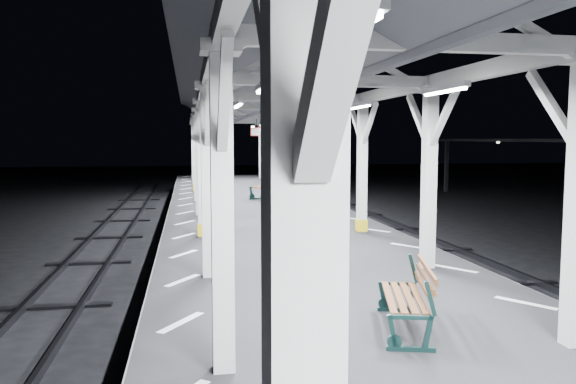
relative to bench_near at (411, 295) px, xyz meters
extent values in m
plane|color=black|center=(-0.37, 5.17, -1.44)|extent=(120.00, 120.00, 0.00)
cube|color=black|center=(-0.37, 5.17, -0.94)|extent=(6.00, 50.00, 1.00)
cube|color=silver|center=(-2.82, 5.17, -0.43)|extent=(1.00, 48.00, 0.01)
cube|color=silver|center=(2.08, 5.17, -0.43)|extent=(1.00, 48.00, 0.01)
cube|color=#2D2D33|center=(-5.92, 5.17, -1.36)|extent=(0.08, 60.00, 0.16)
cube|color=#2D2D33|center=(-4.82, 5.17, -1.36)|extent=(0.08, 60.00, 0.16)
cube|color=black|center=(-5.37, 5.17, -1.41)|extent=(2.20, 0.22, 0.06)
cube|color=#2D2D33|center=(4.08, 5.17, -1.36)|extent=(0.08, 60.00, 0.16)
cube|color=#2D2D33|center=(5.18, 5.17, -1.36)|extent=(0.08, 60.00, 0.16)
cube|color=black|center=(4.63, 5.17, -1.41)|extent=(2.20, 0.22, 0.06)
cube|color=silver|center=(-2.37, -4.28, 2.31)|extent=(0.10, 0.99, 0.99)
cube|color=silver|center=(-2.37, -0.83, 1.16)|extent=(0.22, 0.22, 3.20)
cube|color=silver|center=(-2.37, -0.83, 2.82)|extent=(0.40, 0.40, 0.12)
cube|color=silver|center=(-2.37, -0.28, 2.31)|extent=(0.10, 0.99, 0.99)
cube|color=silver|center=(-2.37, -1.38, 2.31)|extent=(0.10, 0.99, 0.99)
cube|color=silver|center=(-2.37, 3.17, 1.16)|extent=(0.22, 0.22, 3.20)
cube|color=silver|center=(-2.37, 3.17, 2.82)|extent=(0.40, 0.40, 0.12)
cube|color=silver|center=(-2.37, 3.72, 2.31)|extent=(0.10, 0.99, 0.99)
cube|color=silver|center=(-2.37, 2.62, 2.31)|extent=(0.10, 0.99, 0.99)
cube|color=silver|center=(-2.37, 7.17, 1.16)|extent=(0.22, 0.22, 3.20)
cube|color=silver|center=(-2.37, 7.17, 2.82)|extent=(0.40, 0.40, 0.12)
cube|color=gold|center=(-2.37, 7.17, -0.26)|extent=(0.26, 0.26, 0.30)
cube|color=silver|center=(-2.37, 7.72, 2.31)|extent=(0.10, 0.99, 0.99)
cube|color=silver|center=(-2.37, 6.62, 2.31)|extent=(0.10, 0.99, 0.99)
cube|color=silver|center=(-2.37, 11.17, 1.16)|extent=(0.22, 0.22, 3.20)
cube|color=silver|center=(-2.37, 11.17, 2.82)|extent=(0.40, 0.40, 0.12)
cube|color=silver|center=(-2.37, 11.72, 2.31)|extent=(0.10, 0.99, 0.99)
cube|color=silver|center=(-2.37, 10.62, 2.31)|extent=(0.10, 0.99, 0.99)
cube|color=silver|center=(-2.37, 15.17, 1.16)|extent=(0.22, 0.22, 3.20)
cube|color=silver|center=(-2.37, 15.17, 2.82)|extent=(0.40, 0.40, 0.12)
cube|color=silver|center=(-2.37, 15.72, 2.31)|extent=(0.10, 0.99, 0.99)
cube|color=silver|center=(-2.37, 14.62, 2.31)|extent=(0.10, 0.99, 0.99)
cube|color=silver|center=(-2.37, 19.17, 1.16)|extent=(0.22, 0.22, 3.20)
cube|color=silver|center=(-2.37, 19.17, 2.82)|extent=(0.40, 0.40, 0.12)
cube|color=gold|center=(-2.37, 19.17, -0.26)|extent=(0.26, 0.26, 0.30)
cube|color=silver|center=(-2.37, 19.72, 2.31)|extent=(0.10, 0.99, 0.99)
cube|color=silver|center=(-2.37, 18.62, 2.31)|extent=(0.10, 0.99, 0.99)
cube|color=silver|center=(-2.37, 23.17, 1.16)|extent=(0.22, 0.22, 3.20)
cube|color=silver|center=(-2.37, 23.17, 2.82)|extent=(0.40, 0.40, 0.12)
cube|color=silver|center=(-2.37, 23.72, 2.31)|extent=(0.10, 0.99, 0.99)
cube|color=silver|center=(-2.37, 22.62, 2.31)|extent=(0.10, 0.99, 0.99)
cube|color=silver|center=(-2.37, 27.17, 1.16)|extent=(0.22, 0.22, 3.20)
cube|color=silver|center=(-2.37, 27.17, 2.82)|extent=(0.40, 0.40, 0.12)
cube|color=silver|center=(-2.37, 27.72, 2.31)|extent=(0.10, 0.99, 0.99)
cube|color=silver|center=(-2.37, 26.62, 2.31)|extent=(0.10, 0.99, 0.99)
cube|color=silver|center=(1.63, -0.28, 2.31)|extent=(0.10, 0.99, 0.99)
cube|color=silver|center=(1.63, 3.17, 1.16)|extent=(0.22, 0.22, 3.20)
cube|color=silver|center=(1.63, 3.17, 2.82)|extent=(0.40, 0.40, 0.12)
cube|color=silver|center=(1.63, 3.72, 2.31)|extent=(0.10, 0.99, 0.99)
cube|color=silver|center=(1.63, 2.62, 2.31)|extent=(0.10, 0.99, 0.99)
cube|color=silver|center=(1.63, 7.17, 1.16)|extent=(0.22, 0.22, 3.20)
cube|color=silver|center=(1.63, 7.17, 2.82)|extent=(0.40, 0.40, 0.12)
cube|color=gold|center=(1.63, 7.17, -0.26)|extent=(0.26, 0.26, 0.30)
cube|color=silver|center=(1.63, 7.72, 2.31)|extent=(0.10, 0.99, 0.99)
cube|color=silver|center=(1.63, 6.62, 2.31)|extent=(0.10, 0.99, 0.99)
cube|color=silver|center=(1.63, 11.17, 1.16)|extent=(0.22, 0.22, 3.20)
cube|color=silver|center=(1.63, 11.17, 2.82)|extent=(0.40, 0.40, 0.12)
cube|color=silver|center=(1.63, 11.72, 2.31)|extent=(0.10, 0.99, 0.99)
cube|color=silver|center=(1.63, 10.62, 2.31)|extent=(0.10, 0.99, 0.99)
cube|color=silver|center=(1.63, 15.17, 1.16)|extent=(0.22, 0.22, 3.20)
cube|color=silver|center=(1.63, 15.17, 2.82)|extent=(0.40, 0.40, 0.12)
cube|color=silver|center=(1.63, 15.72, 2.31)|extent=(0.10, 0.99, 0.99)
cube|color=silver|center=(1.63, 14.62, 2.31)|extent=(0.10, 0.99, 0.99)
cube|color=silver|center=(1.63, 19.17, 1.16)|extent=(0.22, 0.22, 3.20)
cube|color=silver|center=(1.63, 19.17, 2.82)|extent=(0.40, 0.40, 0.12)
cube|color=gold|center=(1.63, 19.17, -0.26)|extent=(0.26, 0.26, 0.30)
cube|color=silver|center=(1.63, 19.72, 2.31)|extent=(0.10, 0.99, 0.99)
cube|color=silver|center=(1.63, 18.62, 2.31)|extent=(0.10, 0.99, 0.99)
cube|color=silver|center=(1.63, 23.17, 1.16)|extent=(0.22, 0.22, 3.20)
cube|color=silver|center=(1.63, 23.17, 2.82)|extent=(0.40, 0.40, 0.12)
cube|color=silver|center=(1.63, 23.72, 2.31)|extent=(0.10, 0.99, 0.99)
cube|color=silver|center=(1.63, 22.62, 2.31)|extent=(0.10, 0.99, 0.99)
cube|color=silver|center=(1.63, 27.17, 1.16)|extent=(0.22, 0.22, 3.20)
cube|color=silver|center=(1.63, 27.17, 2.82)|extent=(0.40, 0.40, 0.12)
cube|color=silver|center=(1.63, 27.72, 2.31)|extent=(0.10, 0.99, 0.99)
cube|color=silver|center=(1.63, 26.62, 2.31)|extent=(0.10, 0.99, 0.99)
cube|color=silver|center=(-2.37, 5.17, 2.94)|extent=(0.18, 48.00, 0.24)
cube|color=silver|center=(1.63, 5.17, 2.94)|extent=(0.18, 48.00, 0.24)
cube|color=silver|center=(-0.37, -0.83, 2.94)|extent=(4.20, 0.14, 0.20)
cube|color=silver|center=(-0.37, 3.17, 2.94)|extent=(4.20, 0.14, 0.20)
cube|color=silver|center=(-0.37, 7.17, 2.94)|extent=(4.20, 0.14, 0.20)
cube|color=silver|center=(-0.37, 11.17, 2.94)|extent=(4.20, 0.14, 0.20)
cube|color=silver|center=(-0.37, 15.17, 2.94)|extent=(4.20, 0.14, 0.20)
cube|color=silver|center=(-0.37, 19.17, 2.94)|extent=(4.20, 0.14, 0.20)
cube|color=silver|center=(-0.37, 23.17, 2.94)|extent=(4.20, 0.14, 0.20)
cube|color=silver|center=(-0.37, 27.17, 2.94)|extent=(4.20, 0.14, 0.20)
cube|color=silver|center=(-0.37, 5.17, 3.86)|extent=(0.16, 48.00, 0.20)
cube|color=#4A4C51|center=(-1.67, 5.17, 3.48)|extent=(2.80, 49.00, 1.45)
cube|color=#4A4C51|center=(0.93, 5.17, 3.48)|extent=(2.80, 49.00, 1.45)
cube|color=silver|center=(-1.67, -2.83, 2.66)|extent=(0.10, 1.35, 0.08)
cube|color=white|center=(-1.67, -2.83, 2.61)|extent=(0.05, 1.25, 0.05)
cube|color=silver|center=(-1.67, 1.17, 2.66)|extent=(0.10, 1.35, 0.08)
cube|color=white|center=(-1.67, 1.17, 2.61)|extent=(0.05, 1.25, 0.05)
cube|color=silver|center=(-1.67, 5.17, 2.66)|extent=(0.10, 1.35, 0.08)
cube|color=white|center=(-1.67, 5.17, 2.61)|extent=(0.05, 1.25, 0.05)
cube|color=silver|center=(-1.67, 9.17, 2.66)|extent=(0.10, 1.35, 0.08)
cube|color=white|center=(-1.67, 9.17, 2.61)|extent=(0.05, 1.25, 0.05)
cube|color=silver|center=(-1.67, 13.17, 2.66)|extent=(0.10, 1.35, 0.08)
cube|color=white|center=(-1.67, 13.17, 2.61)|extent=(0.05, 1.25, 0.05)
cube|color=silver|center=(-1.67, 17.17, 2.66)|extent=(0.10, 1.35, 0.08)
cube|color=white|center=(-1.67, 17.17, 2.61)|extent=(0.05, 1.25, 0.05)
cube|color=silver|center=(-1.67, 21.17, 2.66)|extent=(0.10, 1.35, 0.08)
cube|color=white|center=(-1.67, 21.17, 2.61)|extent=(0.05, 1.25, 0.05)
cube|color=silver|center=(-1.67, 25.17, 2.66)|extent=(0.10, 1.35, 0.08)
cube|color=white|center=(-1.67, 25.17, 2.61)|extent=(0.05, 1.25, 0.05)
cube|color=silver|center=(0.93, 1.17, 2.66)|extent=(0.10, 1.35, 0.08)
cube|color=white|center=(0.93, 1.17, 2.61)|extent=(0.05, 1.25, 0.05)
cube|color=silver|center=(0.93, 5.17, 2.66)|extent=(0.10, 1.35, 0.08)
cube|color=white|center=(0.93, 5.17, 2.61)|extent=(0.05, 1.25, 0.05)
cube|color=silver|center=(0.93, 9.17, 2.66)|extent=(0.10, 1.35, 0.08)
cube|color=white|center=(0.93, 9.17, 2.61)|extent=(0.05, 1.25, 0.05)
cube|color=silver|center=(0.93, 13.17, 2.66)|extent=(0.10, 1.35, 0.08)
cube|color=white|center=(0.93, 13.17, 2.61)|extent=(0.05, 1.25, 0.05)
cube|color=silver|center=(0.93, 17.17, 2.66)|extent=(0.10, 1.35, 0.08)
cube|color=white|center=(0.93, 17.17, 2.61)|extent=(0.05, 1.25, 0.05)
cube|color=silver|center=(0.93, 21.17, 2.66)|extent=(0.10, 1.35, 0.08)
cube|color=white|center=(0.93, 21.17, 2.61)|extent=(0.05, 1.25, 0.05)
cube|color=silver|center=(0.93, 25.17, 2.66)|extent=(0.10, 1.35, 0.08)
cube|color=white|center=(0.93, 25.17, 2.61)|extent=(0.05, 1.25, 0.05)
cylinder|color=black|center=(-0.37, 3.17, 2.61)|extent=(0.02, 0.02, 0.30)
cylinder|color=orange|center=(-0.37, 3.17, 2.21)|extent=(0.50, 0.04, 0.50)
cylinder|color=black|center=(-1.74, 9.43, 2.58)|extent=(0.02, 0.02, 0.36)
cube|color=red|center=(-1.74, 9.43, 2.23)|extent=(0.50, 0.03, 0.35)
cube|color=white|center=(-1.74, 9.43, 2.23)|extent=(0.44, 0.04, 0.29)
cylinder|color=black|center=(0.14, 17.00, 2.58)|extent=(0.02, 0.02, 0.36)
cube|color=red|center=(0.14, 17.00, 2.23)|extent=(0.50, 0.03, 0.35)
cube|color=white|center=(0.14, 17.00, 2.23)|extent=(0.44, 0.05, 0.29)
cube|color=black|center=(13.63, 27.17, 0.21)|extent=(0.20, 0.20, 3.30)
sphere|color=silver|center=(13.63, 15.17, 1.78)|extent=(0.20, 0.20, 0.20)
sphere|color=silver|center=(13.63, 21.17, 1.78)|extent=(0.20, 0.20, 0.20)
sphere|color=silver|center=(13.63, 27.17, 1.78)|extent=(0.20, 0.20, 0.20)
cube|color=#122D2B|center=(-0.28, -0.68, -0.41)|extent=(0.54, 0.20, 0.05)
cube|color=#122D2B|center=(-0.47, -0.63, -0.23)|extent=(0.15, 0.08, 0.42)
cube|color=#122D2B|center=(-0.10, -0.73, -0.23)|extent=(0.13, 0.08, 0.42)
cube|color=#122D2B|center=(-0.08, -0.74, 0.17)|extent=(0.16, 0.08, 0.40)
cube|color=#122D2B|center=(0.11, 0.73, -0.41)|extent=(0.54, 0.20, 0.05)
cube|color=#122D2B|center=(-0.08, 0.78, -0.23)|extent=(0.15, 0.08, 0.42)
cube|color=#122D2B|center=(0.29, 0.68, -0.23)|extent=(0.13, 0.08, 0.42)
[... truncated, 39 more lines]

